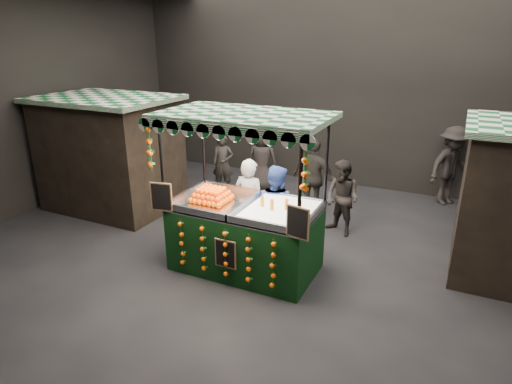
% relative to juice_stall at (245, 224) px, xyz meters
% --- Properties ---
extents(ground, '(12.00, 12.00, 0.00)m').
position_rel_juice_stall_xyz_m(ground, '(0.25, 0.33, -0.85)').
color(ground, black).
rests_on(ground, ground).
extents(market_hall, '(12.10, 10.10, 5.05)m').
position_rel_juice_stall_xyz_m(market_hall, '(0.25, 0.33, 2.53)').
color(market_hall, black).
rests_on(market_hall, ground).
extents(neighbour_stall_left, '(3.00, 2.20, 2.60)m').
position_rel_juice_stall_xyz_m(neighbour_stall_left, '(-4.15, 1.33, 0.46)').
color(neighbour_stall_left, black).
rests_on(neighbour_stall_left, ground).
extents(juice_stall, '(2.83, 1.66, 2.74)m').
position_rel_juice_stall_xyz_m(juice_stall, '(0.00, 0.00, 0.00)').
color(juice_stall, black).
rests_on(juice_stall, ground).
extents(vendor_grey, '(0.66, 0.45, 1.76)m').
position_rel_juice_stall_xyz_m(vendor_grey, '(-0.32, 0.83, 0.03)').
color(vendor_grey, gray).
rests_on(vendor_grey, ground).
extents(vendor_blue, '(0.87, 0.70, 1.70)m').
position_rel_juice_stall_xyz_m(vendor_blue, '(0.20, 0.84, -0.00)').
color(vendor_blue, navy).
rests_on(vendor_blue, ground).
extents(shopper_0, '(0.63, 0.50, 1.51)m').
position_rel_juice_stall_xyz_m(shopper_0, '(-2.33, 3.33, -0.10)').
color(shopper_0, '#2D2925').
rests_on(shopper_0, ground).
extents(shopper_1, '(0.94, 0.87, 1.56)m').
position_rel_juice_stall_xyz_m(shopper_1, '(1.12, 2.13, -0.07)').
color(shopper_1, black).
rests_on(shopper_1, ground).
extents(shopper_2, '(1.08, 0.57, 1.75)m').
position_rel_juice_stall_xyz_m(shopper_2, '(0.27, 2.89, 0.02)').
color(shopper_2, '#2D2925').
rests_on(shopper_2, ground).
extents(shopper_3, '(1.34, 1.39, 1.90)m').
position_rel_juice_stall_xyz_m(shopper_3, '(3.01, 4.93, 0.10)').
color(shopper_3, black).
rests_on(shopper_3, ground).
extents(shopper_4, '(0.87, 0.65, 1.61)m').
position_rel_juice_stall_xyz_m(shopper_4, '(-1.48, 3.91, -0.05)').
color(shopper_4, '#2C2624').
rests_on(shopper_4, ground).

